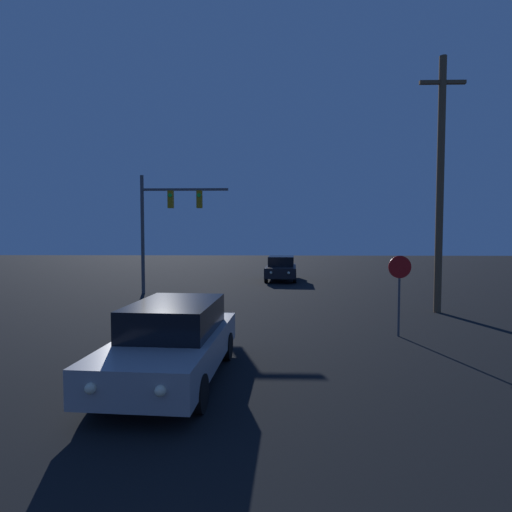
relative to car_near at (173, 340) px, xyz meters
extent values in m
cube|color=#99999E|center=(0.00, -0.07, -0.18)|extent=(2.29, 4.86, 0.66)
cube|color=black|center=(0.01, 0.17, 0.47)|extent=(1.85, 2.66, 0.64)
cylinder|color=black|center=(0.81, -1.59, -0.51)|extent=(0.26, 0.68, 0.67)
cylinder|color=black|center=(-1.01, -1.47, -0.51)|extent=(0.26, 0.68, 0.67)
cylinder|color=black|center=(1.00, 1.34, -0.51)|extent=(0.26, 0.68, 0.67)
cylinder|color=black|center=(-0.82, 1.46, -0.51)|extent=(0.26, 0.68, 0.67)
sphere|color=#F9EFC6|center=(0.39, -2.49, -0.11)|extent=(0.18, 0.18, 0.18)
sphere|color=#F9EFC6|center=(-0.71, -2.42, -0.11)|extent=(0.18, 0.18, 0.18)
cube|color=black|center=(2.99, 18.77, -0.18)|extent=(2.33, 4.87, 0.66)
cube|color=black|center=(3.01, 19.00, 0.47)|extent=(1.87, 2.67, 0.64)
cylinder|color=black|center=(3.80, 17.24, -0.51)|extent=(0.27, 0.68, 0.67)
cylinder|color=black|center=(1.97, 17.37, -0.51)|extent=(0.27, 0.68, 0.67)
cylinder|color=black|center=(4.01, 20.17, -0.51)|extent=(0.27, 0.68, 0.67)
cylinder|color=black|center=(2.18, 20.30, -0.51)|extent=(0.27, 0.68, 0.67)
sphere|color=#F9EFC6|center=(3.36, 16.34, -0.11)|extent=(0.18, 0.18, 0.18)
sphere|color=#F9EFC6|center=(2.27, 16.42, -0.11)|extent=(0.18, 0.18, 0.18)
cylinder|color=#4C4C51|center=(-4.52, 12.46, 2.25)|extent=(0.18, 0.18, 6.19)
cube|color=#4C4C51|center=(-2.26, 12.46, 4.60)|extent=(4.51, 0.12, 0.12)
cube|color=#A57F14|center=(-3.01, 12.46, 4.09)|extent=(0.28, 0.28, 0.90)
cylinder|color=green|center=(-3.01, 12.31, 4.30)|extent=(0.20, 0.02, 0.20)
cube|color=#A57F14|center=(-1.51, 12.46, 4.09)|extent=(0.28, 0.28, 0.90)
cylinder|color=green|center=(-1.51, 12.31, 4.30)|extent=(0.20, 0.02, 0.20)
cylinder|color=#4C4C51|center=(5.99, 3.75, 0.39)|extent=(0.07, 0.07, 2.45)
cylinder|color=red|center=(5.99, 3.73, 1.27)|extent=(0.68, 0.03, 0.68)
cylinder|color=brown|center=(8.78, 7.59, 4.14)|extent=(0.28, 0.28, 9.97)
cube|color=brown|center=(8.78, 7.59, 8.13)|extent=(1.77, 0.14, 0.14)
camera|label=1|loc=(1.98, -8.32, 2.22)|focal=28.00mm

